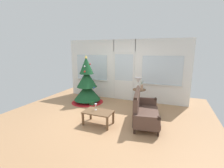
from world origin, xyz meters
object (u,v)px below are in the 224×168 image
object	(u,v)px
settee_sofa	(143,110)
gift_box	(92,103)
table_lamp	(138,81)
flower_vase	(142,87)
side_table	(139,95)
coffee_table	(98,113)
christmas_tree	(87,86)
wine_glass	(96,105)

from	to	relation	value
settee_sofa	gift_box	world-z (taller)	settee_sofa
table_lamp	flower_vase	world-z (taller)	table_lamp
side_table	flower_vase	xyz separation A→B (m)	(0.10, -0.06, 0.32)
table_lamp	coffee_table	xyz separation A→B (m)	(-0.74, -1.86, -0.64)
flower_vase	christmas_tree	bearing A→B (deg)	-176.91
wine_glass	side_table	bearing A→B (deg)	62.55
settee_sofa	coffee_table	distance (m)	1.33
side_table	wine_glass	size ratio (longest dim) A/B	3.58
settee_sofa	flower_vase	size ratio (longest dim) A/B	4.93
flower_vase	wine_glass	xyz separation A→B (m)	(-1.01, -1.69, -0.27)
flower_vase	coffee_table	distance (m)	2.03
christmas_tree	coffee_table	xyz separation A→B (m)	(1.32, -1.64, -0.36)
christmas_tree	gift_box	bearing A→B (deg)	-37.69
settee_sofa	coffee_table	world-z (taller)	settee_sofa
table_lamp	wine_glass	xyz separation A→B (m)	(-0.85, -1.79, -0.44)
table_lamp	coffee_table	world-z (taller)	table_lamp
settee_sofa	wine_glass	size ratio (longest dim) A/B	8.84
christmas_tree	side_table	bearing A→B (deg)	4.86
coffee_table	wine_glass	world-z (taller)	wine_glass
side_table	christmas_tree	bearing A→B (deg)	-175.14
side_table	settee_sofa	bearing A→B (deg)	-72.75
wine_glass	gift_box	bearing A→B (deg)	123.14
table_lamp	wine_glass	distance (m)	2.03
gift_box	settee_sofa	bearing A→B (deg)	-18.83
wine_glass	coffee_table	bearing A→B (deg)	-34.22
side_table	coffee_table	bearing A→B (deg)	-113.58
settee_sofa	side_table	distance (m)	1.24
side_table	coffee_table	world-z (taller)	side_table
christmas_tree	flower_vase	xyz separation A→B (m)	(2.21, 0.12, 0.11)
settee_sofa	flower_vase	distance (m)	1.23
table_lamp	gift_box	distance (m)	1.98
settee_sofa	coffee_table	bearing A→B (deg)	-151.08
christmas_tree	wine_glass	distance (m)	1.98
settee_sofa	gift_box	xyz separation A→B (m)	(-2.12, 0.72, -0.29)
side_table	gift_box	distance (m)	1.85
christmas_tree	coffee_table	bearing A→B (deg)	-51.35
coffee_table	flower_vase	bearing A→B (deg)	63.07
side_table	wine_glass	bearing A→B (deg)	-117.45
table_lamp	gift_box	size ratio (longest dim) A/B	2.67
wine_glass	gift_box	distance (m)	1.61
gift_box	coffee_table	bearing A→B (deg)	-55.07
christmas_tree	flower_vase	distance (m)	2.22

